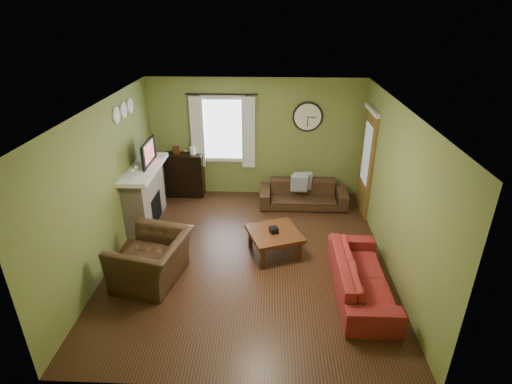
{
  "coord_description": "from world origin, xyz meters",
  "views": [
    {
      "loc": [
        0.35,
        -5.74,
        3.97
      ],
      "look_at": [
        0.1,
        0.4,
        1.05
      ],
      "focal_mm": 28.0,
      "sensor_mm": 36.0,
      "label": 1
    }
  ],
  "objects_px": {
    "sofa_brown": "(303,194)",
    "armchair": "(152,259)",
    "coffee_table": "(274,243)",
    "sofa_red": "(362,276)",
    "bookshelf": "(185,175)"
  },
  "relations": [
    {
      "from": "sofa_brown",
      "to": "armchair",
      "type": "bearing_deg",
      "value": -133.39
    },
    {
      "from": "coffee_table",
      "to": "sofa_brown",
      "type": "bearing_deg",
      "value": 71.78
    },
    {
      "from": "bookshelf",
      "to": "coffee_table",
      "type": "relative_size",
      "value": 1.19
    },
    {
      "from": "sofa_brown",
      "to": "armchair",
      "type": "distance_m",
      "value": 3.66
    },
    {
      "from": "sofa_brown",
      "to": "armchair",
      "type": "xyz_separation_m",
      "value": [
        -2.52,
        -2.66,
        0.1
      ]
    },
    {
      "from": "sofa_brown",
      "to": "sofa_red",
      "type": "relative_size",
      "value": 0.94
    },
    {
      "from": "sofa_brown",
      "to": "coffee_table",
      "type": "xyz_separation_m",
      "value": [
        -0.62,
        -1.88,
        -0.05
      ]
    },
    {
      "from": "bookshelf",
      "to": "sofa_red",
      "type": "xyz_separation_m",
      "value": [
        3.3,
        -3.25,
        -0.2
      ]
    },
    {
      "from": "bookshelf",
      "to": "sofa_brown",
      "type": "height_order",
      "value": "bookshelf"
    },
    {
      "from": "sofa_red",
      "to": "coffee_table",
      "type": "xyz_separation_m",
      "value": [
        -1.3,
        0.96,
        -0.07
      ]
    },
    {
      "from": "bookshelf",
      "to": "coffee_table",
      "type": "bearing_deg",
      "value": -48.93
    },
    {
      "from": "sofa_red",
      "to": "coffee_table",
      "type": "bearing_deg",
      "value": 53.59
    },
    {
      "from": "bookshelf",
      "to": "armchair",
      "type": "relative_size",
      "value": 0.86
    },
    {
      "from": "sofa_brown",
      "to": "bookshelf",
      "type": "bearing_deg",
      "value": 171.0
    },
    {
      "from": "sofa_red",
      "to": "coffee_table",
      "type": "height_order",
      "value": "sofa_red"
    }
  ]
}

